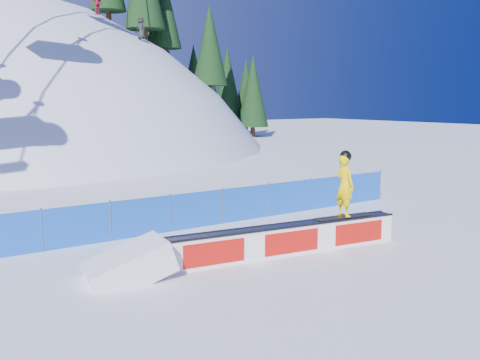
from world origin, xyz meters
TOP-DOWN VIEW (x-y plane):
  - ground at (0.00, 0.00)m, footprint 160.00×160.00m
  - treeline at (22.36, 40.99)m, footprint 19.85×13.67m
  - safety_fence at (0.00, 4.50)m, footprint 22.05×0.05m
  - rail_box at (2.46, 0.39)m, footprint 7.09×1.43m
  - snow_ramp at (-1.93, 0.98)m, footprint 2.25×1.58m
  - snowboarder at (4.35, 0.14)m, footprint 1.88×0.68m

SIDE VIEW (x-z plane):
  - ground at x=0.00m, z-range 0.00..0.00m
  - snow_ramp at x=-1.93m, z-range -0.65..0.65m
  - rail_box at x=2.46m, z-range -0.01..0.84m
  - safety_fence at x=0.00m, z-range -0.05..1.25m
  - snowboarder at x=4.35m, z-range 0.83..2.77m
  - treeline at x=22.36m, z-range 0.54..19.85m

